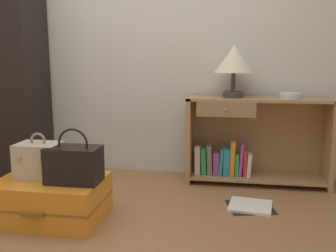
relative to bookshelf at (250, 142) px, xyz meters
name	(u,v)px	position (x,y,z in m)	size (l,w,h in m)	color
ground_plane	(91,244)	(-0.95, -1.27, -0.35)	(9.00, 9.00, 0.00)	olive
back_wall	(146,30)	(-0.95, 0.23, 0.95)	(6.40, 0.10, 2.60)	beige
bookshelf	(250,142)	(0.00, 0.00, 0.00)	(1.18, 0.35, 0.73)	#A37A51
table_lamp	(234,61)	(-0.16, 0.00, 0.67)	(0.32, 0.32, 0.43)	#3D3838
bowl	(290,96)	(0.30, -0.02, 0.40)	(0.17, 0.17, 0.04)	silver
suitcase_large	(52,199)	(-1.32, -0.99, -0.22)	(0.69, 0.50, 0.27)	orange
train_case	(39,160)	(-1.40, -0.96, 0.04)	(0.28, 0.21, 0.30)	#B7A88E
handbag	(74,164)	(-1.14, -1.02, 0.04)	(0.33, 0.20, 0.35)	black
bottle	(0,198)	(-1.76, -0.90, -0.27)	(0.08, 0.08, 0.18)	white
open_book_on_floor	(250,206)	(-0.02, -0.58, -0.34)	(0.37, 0.35, 0.02)	white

